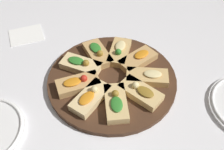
% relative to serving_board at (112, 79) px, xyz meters
% --- Properties ---
extents(ground_plane, '(3.00, 3.00, 0.00)m').
position_rel_serving_board_xyz_m(ground_plane, '(0.00, 0.00, -0.01)').
color(ground_plane, white).
extents(serving_board, '(0.41, 0.41, 0.02)m').
position_rel_serving_board_xyz_m(serving_board, '(0.00, 0.00, 0.00)').
color(serving_board, '#422819').
rests_on(serving_board, ground_plane).
extents(focaccia_slice_0, '(0.11, 0.14, 0.04)m').
position_rel_serving_board_xyz_m(focaccia_slice_0, '(0.05, 0.10, 0.02)').
color(focaccia_slice_0, '#DBB775').
rests_on(focaccia_slice_0, serving_board).
extents(focaccia_slice_1, '(0.10, 0.14, 0.04)m').
position_rel_serving_board_xyz_m(focaccia_slice_1, '(-0.04, 0.10, 0.02)').
color(focaccia_slice_1, '#DBB775').
rests_on(focaccia_slice_1, serving_board).
extents(focaccia_slice_2, '(0.14, 0.12, 0.03)m').
position_rel_serving_board_xyz_m(focaccia_slice_2, '(-0.09, 0.06, 0.02)').
color(focaccia_slice_2, tan).
rests_on(focaccia_slice_2, serving_board).
extents(focaccia_slice_3, '(0.14, 0.08, 0.03)m').
position_rel_serving_board_xyz_m(focaccia_slice_3, '(-0.11, -0.02, 0.02)').
color(focaccia_slice_3, tan).
rests_on(focaccia_slice_3, serving_board).
extents(focaccia_slice_4, '(0.13, 0.14, 0.04)m').
position_rel_serving_board_xyz_m(focaccia_slice_4, '(-0.08, -0.08, 0.02)').
color(focaccia_slice_4, tan).
rests_on(focaccia_slice_4, serving_board).
extents(focaccia_slice_5, '(0.07, 0.13, 0.04)m').
position_rel_serving_board_xyz_m(focaccia_slice_5, '(-0.01, -0.11, 0.02)').
color(focaccia_slice_5, tan).
rests_on(focaccia_slice_5, serving_board).
extents(focaccia_slice_6, '(0.13, 0.14, 0.04)m').
position_rel_serving_board_xyz_m(focaccia_slice_6, '(0.06, -0.09, 0.02)').
color(focaccia_slice_6, '#E5C689').
rests_on(focaccia_slice_6, serving_board).
extents(focaccia_slice_7, '(0.14, 0.08, 0.04)m').
position_rel_serving_board_xyz_m(focaccia_slice_7, '(0.11, -0.02, 0.02)').
color(focaccia_slice_7, tan).
rests_on(focaccia_slice_7, serving_board).
extents(focaccia_slice_8, '(0.14, 0.11, 0.04)m').
position_rel_serving_board_xyz_m(focaccia_slice_8, '(0.10, 0.05, 0.02)').
color(focaccia_slice_8, '#E5C689').
rests_on(focaccia_slice_8, serving_board).
extents(napkin_stack, '(0.14, 0.13, 0.00)m').
position_rel_serving_board_xyz_m(napkin_stack, '(0.16, -0.37, -0.01)').
color(napkin_stack, white).
rests_on(napkin_stack, ground_plane).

